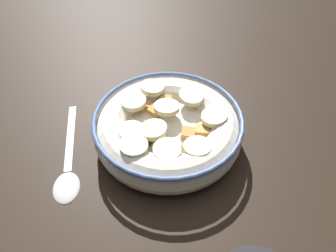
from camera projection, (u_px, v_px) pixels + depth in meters
ground_plane at (168, 146)px, 46.27cm from camera, size 136.59×136.59×2.00cm
cereal_bowl at (168, 128)px, 43.68cm from camera, size 19.37×19.37×5.15cm
spoon at (67, 172)px, 41.58cm from camera, size 8.77×16.25×0.80cm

